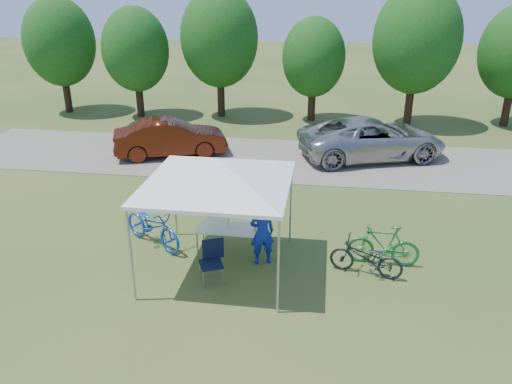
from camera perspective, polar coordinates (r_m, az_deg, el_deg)
ground at (r=11.85m, az=-4.08°, el=-8.67°), size 100.00×100.00×0.00m
gravel_strip at (r=19.03m, az=0.97°, el=3.85°), size 24.00×5.00×0.02m
canopy at (r=10.71m, az=-4.47°, el=3.53°), size 4.53×4.53×3.00m
treeline at (r=24.19m, az=2.23°, el=16.46°), size 24.89×4.28×6.30m
folding_table at (r=12.08m, az=-2.64°, el=-4.32°), size 1.74×0.73×0.72m
folding_chair at (r=11.17m, az=-5.04°, el=-7.44°), size 0.64×0.67×0.96m
cooler at (r=12.05m, az=-4.33°, el=-3.22°), size 0.51×0.35×0.37m
ice_cream_cup at (r=11.92m, az=-0.17°, el=-4.29°), size 0.08×0.08×0.06m
cyclist at (r=11.66m, az=0.72°, el=-4.65°), size 0.68×0.57×1.60m
bike_blue at (r=12.83m, az=-11.74°, el=-3.79°), size 2.10×1.70×1.07m
bike_green at (r=12.11m, az=14.33°, el=-5.89°), size 1.71×0.57×1.01m
bike_dark at (r=11.63m, az=12.47°, el=-7.36°), size 1.75×0.94×0.87m
minivan at (r=19.36m, az=13.11°, el=5.98°), size 5.99×4.18×1.52m
sedan at (r=19.45m, az=-9.74°, el=6.14°), size 4.48×2.91×1.39m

